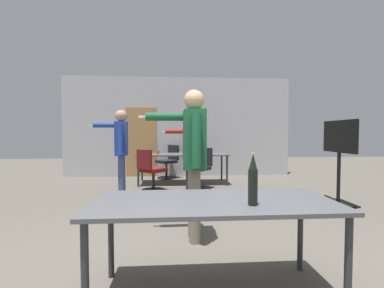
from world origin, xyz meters
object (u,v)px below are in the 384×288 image
(tv_screen, at_px, (339,155))
(office_chair_mid_tucked, at_px, (168,163))
(office_chair_far_left, at_px, (199,169))
(person_center_tall, at_px, (193,149))
(person_far_watching, at_px, (121,145))
(person_right_polo, at_px, (189,149))
(drink_cup, at_px, (158,152))
(beer_bottle, at_px, (253,181))
(office_chair_side_rolled, at_px, (151,172))

(tv_screen, bearing_deg, office_chair_mid_tucked, -133.39)
(office_chair_far_left, bearing_deg, office_chair_mid_tucked, -20.47)
(person_center_tall, distance_m, person_far_watching, 2.49)
(person_right_polo, distance_m, office_chair_far_left, 1.01)
(person_far_watching, distance_m, office_chair_far_left, 1.89)
(office_chair_far_left, distance_m, drink_cup, 1.23)
(tv_screen, bearing_deg, person_far_watching, -100.76)
(person_right_polo, distance_m, beer_bottle, 3.29)
(office_chair_far_left, bearing_deg, person_right_polo, 112.70)
(person_center_tall, height_order, person_right_polo, person_center_tall)
(office_chair_mid_tucked, bearing_deg, person_center_tall, 145.34)
(person_center_tall, xyz_separation_m, beer_bottle, (0.34, -1.24, -0.15))
(person_center_tall, bearing_deg, person_far_watching, 29.82)
(tv_screen, relative_size, office_chair_far_left, 1.60)
(person_right_polo, bearing_deg, office_chair_side_rolled, 62.86)
(person_far_watching, relative_size, office_chair_side_rolled, 1.87)
(person_right_polo, height_order, beer_bottle, person_right_polo)
(person_far_watching, height_order, office_chair_far_left, person_far_watching)
(beer_bottle, bearing_deg, office_chair_far_left, 89.77)
(office_chair_side_rolled, bearing_deg, beer_bottle, -31.27)
(office_chair_far_left, distance_m, office_chair_mid_tucked, 1.66)
(tv_screen, distance_m, office_chair_mid_tucked, 4.32)
(tv_screen, bearing_deg, office_chair_far_left, -121.83)
(person_center_tall, relative_size, person_right_polo, 1.13)
(office_chair_mid_tucked, bearing_deg, person_right_polo, 151.37)
(drink_cup, bearing_deg, person_far_watching, -115.63)
(person_right_polo, xyz_separation_m, office_chair_far_left, (0.29, 0.81, -0.52))
(tv_screen, distance_m, office_chair_far_left, 2.83)
(office_chair_side_rolled, bearing_deg, person_far_watching, -94.32)
(office_chair_side_rolled, distance_m, drink_cup, 0.92)
(person_center_tall, distance_m, office_chair_mid_tucked, 4.39)
(person_center_tall, relative_size, office_chair_far_left, 1.89)
(person_center_tall, bearing_deg, office_chair_mid_tucked, 4.02)
(tv_screen, height_order, person_far_watching, person_far_watching)
(office_chair_mid_tucked, relative_size, beer_bottle, 2.51)
(person_center_tall, bearing_deg, drink_cup, 9.28)
(office_chair_far_left, xyz_separation_m, office_chair_mid_tucked, (-0.75, 1.48, -0.00))
(person_right_polo, distance_m, office_chair_side_rolled, 1.13)
(person_far_watching, height_order, office_chair_side_rolled, person_far_watching)
(office_chair_far_left, bearing_deg, drink_cup, 10.52)
(person_right_polo, bearing_deg, office_chair_far_left, -10.48)
(office_chair_far_left, distance_m, beer_bottle, 4.11)
(person_center_tall, relative_size, beer_bottle, 4.76)
(tv_screen, height_order, office_chair_far_left, tv_screen)
(person_center_tall, distance_m, person_right_polo, 2.04)
(tv_screen, relative_size, drink_cup, 15.64)
(person_center_tall, bearing_deg, office_chair_side_rolled, 14.56)
(tv_screen, distance_m, person_center_tall, 3.06)
(person_right_polo, relative_size, drink_cup, 16.42)
(person_far_watching, xyz_separation_m, office_chair_mid_tucked, (0.89, 2.19, -0.61))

